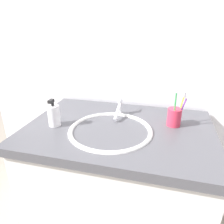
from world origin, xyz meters
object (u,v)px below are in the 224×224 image
toothbrush_cup (174,117)px  soap_dispenser (54,115)px  toothbrush_green (175,105)px  faucet (119,108)px  toothbrush_purple (183,108)px  toothbrush_yellow (181,106)px

toothbrush_cup → soap_dispenser: size_ratio=0.64×
soap_dispenser → toothbrush_green: bearing=12.4°
faucet → soap_dispenser: 0.37m
toothbrush_cup → toothbrush_purple: (0.03, -0.01, 0.06)m
faucet → toothbrush_yellow: bearing=-4.5°
toothbrush_green → soap_dispenser: size_ratio=1.43×
toothbrush_green → toothbrush_purple: bearing=26.8°
faucet → toothbrush_cup: bearing=-9.1°
toothbrush_purple → soap_dispenser: toothbrush_purple is taller
toothbrush_cup → soap_dispenser: (-0.61, -0.16, 0.01)m
faucet → toothbrush_purple: (0.34, -0.06, 0.06)m
toothbrush_cup → toothbrush_green: toothbrush_green is taller
toothbrush_cup → toothbrush_yellow: 0.07m
toothbrush_cup → toothbrush_purple: 0.07m
toothbrush_yellow → toothbrush_cup: bearing=-141.8°
toothbrush_green → soap_dispenser: toothbrush_green is taller
toothbrush_yellow → soap_dispenser: 0.66m
faucet → toothbrush_cup: 0.31m
toothbrush_yellow → toothbrush_purple: size_ratio=0.95×
soap_dispenser → toothbrush_purple: bearing=13.3°
toothbrush_purple → toothbrush_yellow: bearing=100.4°
toothbrush_yellow → toothbrush_purple: bearing=-79.6°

